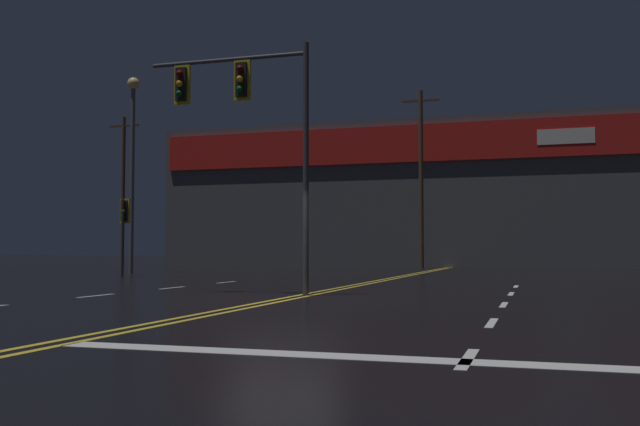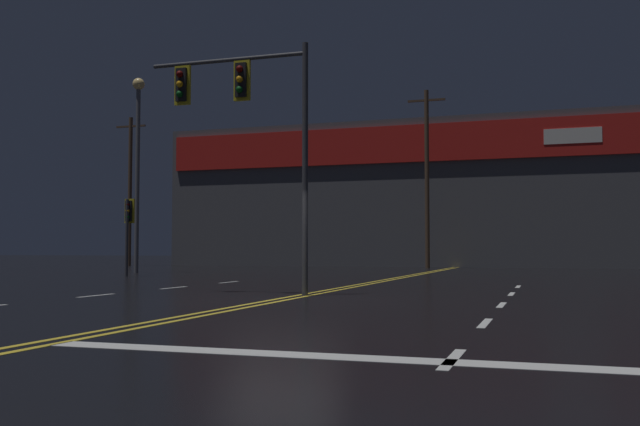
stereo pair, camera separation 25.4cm
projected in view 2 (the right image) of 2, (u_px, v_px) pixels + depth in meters
name	position (u px, v px, depth m)	size (l,w,h in m)	color
ground_plane	(280.00, 300.00, 15.24)	(200.00, 200.00, 0.00)	black
road_markings	(295.00, 305.00, 13.71)	(13.70, 60.00, 0.01)	gold
traffic_signal_median	(242.00, 106.00, 17.35)	(4.15, 0.36, 5.99)	#38383D
traffic_signal_corner_northwest	(129.00, 219.00, 28.87)	(0.42, 0.36, 3.14)	#38383D
streetlight_median_approach	(138.00, 147.00, 33.03)	(0.56, 0.56, 9.08)	#59595E
building_backdrop	(464.00, 196.00, 48.10)	(38.91, 10.23, 9.31)	#4C4C51
utility_pole_row	(459.00, 174.00, 40.97)	(45.74, 0.26, 10.92)	#4C3828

